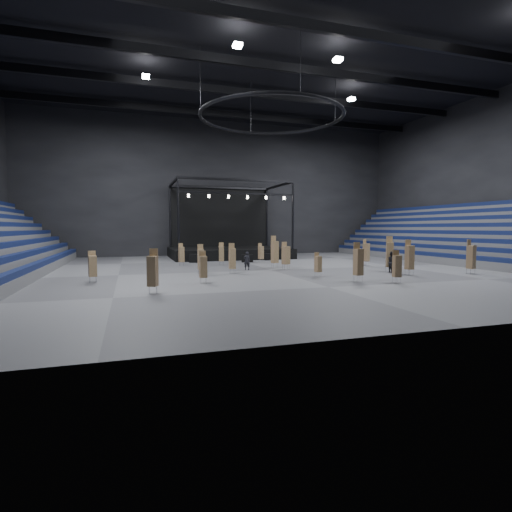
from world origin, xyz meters
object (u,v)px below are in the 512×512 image
object	(u,v)px
flight_case_right	(270,257)
chair_stack_6	(358,261)
chair_stack_2	(409,257)
chair_stack_7	(390,254)
chair_stack_8	(261,252)
chair_stack_5	(318,264)
crew_member	(392,262)
chair_stack_3	(397,266)
stage	(227,246)
flight_case_mid	(247,258)
chair_stack_11	(471,256)
chair_stack_0	(275,251)
chair_stack_9	(153,270)
chair_stack_14	(201,259)
chair_stack_10	(203,266)
chair_stack_12	(93,266)
man_center	(247,261)
chair_stack_15	(366,252)
chair_stack_16	(232,258)
chair_stack_13	(286,255)
chair_stack_4	(181,254)
flight_case_left	(196,258)
chair_stack_1	(221,253)

from	to	relation	value
flight_case_right	chair_stack_6	xyz separation A→B (m)	(-0.28, -18.81, 0.99)
chair_stack_2	chair_stack_7	size ratio (longest dim) A/B	0.92
chair_stack_8	chair_stack_5	bearing A→B (deg)	-104.90
chair_stack_5	chair_stack_7	size ratio (longest dim) A/B	0.61
chair_stack_7	crew_member	size ratio (longest dim) A/B	1.72
chair_stack_3	stage	bearing A→B (deg)	109.89
flight_case_mid	chair_stack_5	bearing A→B (deg)	-83.82
chair_stack_11	chair_stack_0	bearing A→B (deg)	128.57
stage	flight_case_right	world-z (taller)	stage
chair_stack_7	chair_stack_9	distance (m)	19.91
chair_stack_2	chair_stack_5	size ratio (longest dim) A/B	1.51
stage	chair_stack_14	distance (m)	18.52
chair_stack_6	chair_stack_8	bearing A→B (deg)	90.91
chair_stack_9	chair_stack_10	bearing A→B (deg)	67.93
flight_case_right	chair_stack_9	size ratio (longest dim) A/B	0.46
chair_stack_8	chair_stack_12	distance (m)	19.29
flight_case_right	man_center	size ratio (longest dim) A/B	0.72
chair_stack_10	chair_stack_14	xyz separation A→B (m)	(0.75, 5.30, 0.09)
chair_stack_12	chair_stack_15	bearing A→B (deg)	-0.28
chair_stack_14	chair_stack_7	bearing A→B (deg)	-9.22
chair_stack_7	chair_stack_16	world-z (taller)	chair_stack_7
chair_stack_3	chair_stack_9	world-z (taller)	chair_stack_9
chair_stack_15	flight_case_mid	bearing A→B (deg)	121.28
chair_stack_5	chair_stack_11	world-z (taller)	chair_stack_11
chair_stack_3	chair_stack_16	xyz separation A→B (m)	(-9.16, 8.39, 0.12)
flight_case_mid	chair_stack_5	distance (m)	13.86
chair_stack_16	man_center	distance (m)	3.05
chair_stack_13	chair_stack_6	bearing A→B (deg)	-98.13
stage	flight_case_mid	world-z (taller)	stage
chair_stack_4	chair_stack_0	bearing A→B (deg)	-42.45
chair_stack_10	chair_stack_13	distance (m)	10.78
chair_stack_10	man_center	size ratio (longest dim) A/B	1.34
chair_stack_4	chair_stack_9	bearing A→B (deg)	-116.29
chair_stack_12	man_center	world-z (taller)	chair_stack_12
chair_stack_3	chair_stack_5	world-z (taller)	chair_stack_3
crew_member	chair_stack_0	bearing A→B (deg)	56.36
chair_stack_0	chair_stack_9	xyz separation A→B (m)	(-11.47, -11.62, -0.20)
flight_case_left	chair_stack_8	world-z (taller)	chair_stack_8
chair_stack_0	chair_stack_14	distance (m)	7.96
stage	flight_case_left	size ratio (longest dim) A/B	10.45
chair_stack_6	chair_stack_10	size ratio (longest dim) A/B	1.25
flight_case_mid	chair_stack_3	world-z (taller)	chair_stack_3
chair_stack_7	chair_stack_10	world-z (taller)	chair_stack_7
stage	chair_stack_14	world-z (taller)	stage
flight_case_mid	chair_stack_9	bearing A→B (deg)	-120.69
chair_stack_1	stage	bearing A→B (deg)	84.03
flight_case_right	chair_stack_12	distance (m)	22.36
chair_stack_1	chair_stack_11	world-z (taller)	chair_stack_11
chair_stack_16	chair_stack_0	bearing A→B (deg)	36.36
chair_stack_0	chair_stack_9	size ratio (longest dim) A/B	1.17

